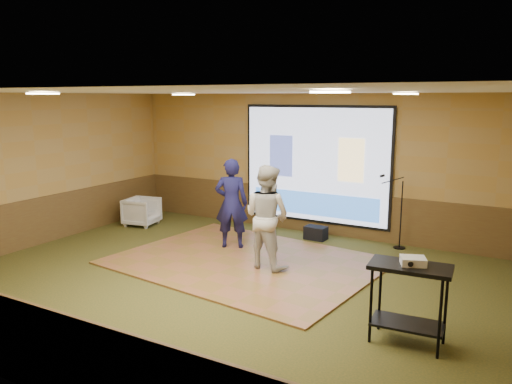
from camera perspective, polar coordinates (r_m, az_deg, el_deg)
The scene contains 18 objects.
ground at distance 8.11m, azimuth -3.04°, elevation -10.32°, with size 9.00×9.00×0.00m, color #2D3618.
room_shell at distance 7.61m, azimuth -3.20°, elevation 4.56°, with size 9.04×7.04×3.02m.
wainscot_back at distance 10.94m, azimuth 6.74°, elevation -2.19°, with size 9.00×0.04×0.95m, color #51341B.
wainscot_front at distance 5.56m, azimuth -23.51°, elevation -16.22°, with size 9.00×0.04×0.95m, color #51341B.
wainscot_left at distance 10.94m, azimuth -23.33°, elevation -3.01°, with size 0.04×7.00×0.95m, color #51341B.
projector_screen at distance 10.72m, azimuth 6.77°, elevation 2.98°, with size 3.32×0.06×2.52m.
downlight_nw at distance 10.30m, azimuth -8.28°, elevation 10.97°, with size 0.32×0.32×0.02m, color beige.
downlight_ne at distance 8.39m, azimuth 16.76°, elevation 10.70°, with size 0.32×0.32×0.02m, color beige.
downlight_sw at distance 7.95m, azimuth -23.18°, elevation 10.31°, with size 0.32×0.32×0.02m, color beige.
downlight_se at distance 5.22m, azimuth 8.51°, elevation 11.24°, with size 0.32×0.32×0.02m, color beige.
dance_floor at distance 9.03m, azimuth -1.15°, elevation -7.95°, with size 4.46×3.40×0.03m, color brown.
player_left at distance 9.63m, azimuth -2.82°, elevation -1.30°, with size 0.64×0.42×1.74m, color #171645.
player_right at distance 8.49m, azimuth 1.24°, elevation -2.82°, with size 0.86×0.67×1.78m, color beige.
av_table at distance 6.27m, azimuth 17.11°, elevation -10.50°, with size 0.94×0.49×0.99m.
projector at distance 6.17m, azimuth 17.52°, elevation -7.53°, with size 0.28×0.23×0.09m, color silver.
mic_stand at distance 10.14m, azimuth 15.88°, elevation -3.48°, with size 0.57×0.23×1.45m.
banquet_chair at distance 11.81m, azimuth -12.90°, elevation -2.20°, with size 0.69×0.71×0.64m, color gray.
duffel_bag at distance 10.49m, azimuth 6.85°, elevation -4.66°, with size 0.44×0.29×0.27m, color black.
Camera 1 is at (4.07, -6.37, 2.92)m, focal length 35.00 mm.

